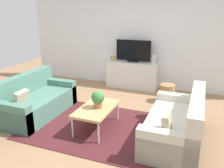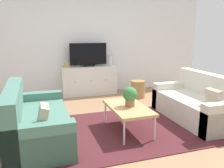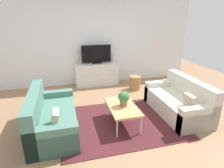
{
  "view_description": "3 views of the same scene",
  "coord_description": "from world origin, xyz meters",
  "px_view_note": "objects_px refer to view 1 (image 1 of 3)",
  "views": [
    {
      "loc": [
        1.66,
        -3.7,
        2.11
      ],
      "look_at": [
        0.0,
        0.58,
        0.61
      ],
      "focal_mm": 37.89,
      "sensor_mm": 36.0,
      "label": 1
    },
    {
      "loc": [
        -1.35,
        -3.5,
        1.57
      ],
      "look_at": [
        0.0,
        0.58,
        0.61
      ],
      "focal_mm": 37.83,
      "sensor_mm": 36.0,
      "label": 2
    },
    {
      "loc": [
        -1.06,
        -3.45,
        2.16
      ],
      "look_at": [
        0.0,
        0.58,
        0.61
      ],
      "focal_mm": 29.78,
      "sensor_mm": 36.0,
      "label": 3
    }
  ],
  "objects_px": {
    "wicker_basket": "(167,93)",
    "mantel_clock": "(113,58)",
    "couch_left_side": "(34,102)",
    "tv_console": "(132,75)",
    "couch_right_side": "(179,126)",
    "potted_plant": "(98,98)",
    "coffee_table": "(97,109)",
    "glass_vase": "(154,59)",
    "flat_screen_tv": "(133,51)"
  },
  "relations": [
    {
      "from": "wicker_basket",
      "to": "mantel_clock",
      "type": "bearing_deg",
      "value": 156.69
    },
    {
      "from": "mantel_clock",
      "to": "wicker_basket",
      "type": "xyz_separation_m",
      "value": [
        1.62,
        -0.7,
        -0.57
      ]
    },
    {
      "from": "couch_left_side",
      "to": "tv_console",
      "type": "xyz_separation_m",
      "value": [
        1.37,
        2.37,
        0.08
      ]
    },
    {
      "from": "couch_right_side",
      "to": "potted_plant",
      "type": "height_order",
      "value": "couch_right_side"
    },
    {
      "from": "coffee_table",
      "to": "glass_vase",
      "type": "bearing_deg",
      "value": 78.67
    },
    {
      "from": "glass_vase",
      "to": "wicker_basket",
      "type": "relative_size",
      "value": 0.57
    },
    {
      "from": "glass_vase",
      "to": "wicker_basket",
      "type": "bearing_deg",
      "value": -55.16
    },
    {
      "from": "potted_plant",
      "to": "wicker_basket",
      "type": "height_order",
      "value": "potted_plant"
    },
    {
      "from": "tv_console",
      "to": "mantel_clock",
      "type": "distance_m",
      "value": 0.71
    },
    {
      "from": "couch_right_side",
      "to": "tv_console",
      "type": "height_order",
      "value": "couch_right_side"
    },
    {
      "from": "couch_left_side",
      "to": "tv_console",
      "type": "relative_size",
      "value": 1.22
    },
    {
      "from": "couch_left_side",
      "to": "flat_screen_tv",
      "type": "xyz_separation_m",
      "value": [
        1.37,
        2.39,
        0.73
      ]
    },
    {
      "from": "potted_plant",
      "to": "tv_console",
      "type": "height_order",
      "value": "potted_plant"
    },
    {
      "from": "couch_right_side",
      "to": "glass_vase",
      "type": "distance_m",
      "value": 2.61
    },
    {
      "from": "couch_right_side",
      "to": "glass_vase",
      "type": "height_order",
      "value": "glass_vase"
    },
    {
      "from": "glass_vase",
      "to": "mantel_clock",
      "type": "bearing_deg",
      "value": 180.0
    },
    {
      "from": "couch_right_side",
      "to": "glass_vase",
      "type": "xyz_separation_m",
      "value": [
        -0.93,
        2.37,
        0.56
      ]
    },
    {
      "from": "flat_screen_tv",
      "to": "mantel_clock",
      "type": "distance_m",
      "value": 0.61
    },
    {
      "from": "couch_right_side",
      "to": "potted_plant",
      "type": "bearing_deg",
      "value": -175.96
    },
    {
      "from": "tv_console",
      "to": "glass_vase",
      "type": "xyz_separation_m",
      "value": [
        0.57,
        0.0,
        0.48
      ]
    },
    {
      "from": "coffee_table",
      "to": "mantel_clock",
      "type": "height_order",
      "value": "mantel_clock"
    },
    {
      "from": "couch_right_side",
      "to": "wicker_basket",
      "type": "bearing_deg",
      "value": 104.86
    },
    {
      "from": "glass_vase",
      "to": "couch_left_side",
      "type": "bearing_deg",
      "value": -129.24
    },
    {
      "from": "potted_plant",
      "to": "mantel_clock",
      "type": "height_order",
      "value": "mantel_clock"
    },
    {
      "from": "couch_left_side",
      "to": "potted_plant",
      "type": "xyz_separation_m",
      "value": [
        1.47,
        -0.1,
        0.31
      ]
    },
    {
      "from": "mantel_clock",
      "to": "glass_vase",
      "type": "bearing_deg",
      "value": 0.0
    },
    {
      "from": "coffee_table",
      "to": "tv_console",
      "type": "distance_m",
      "value": 2.47
    },
    {
      "from": "glass_vase",
      "to": "wicker_basket",
      "type": "height_order",
      "value": "glass_vase"
    },
    {
      "from": "flat_screen_tv",
      "to": "wicker_basket",
      "type": "bearing_deg",
      "value": -34.29
    },
    {
      "from": "coffee_table",
      "to": "flat_screen_tv",
      "type": "relative_size",
      "value": 1.06
    },
    {
      "from": "coffee_table",
      "to": "couch_right_side",
      "type": "bearing_deg",
      "value": 3.87
    },
    {
      "from": "potted_plant",
      "to": "flat_screen_tv",
      "type": "distance_m",
      "value": 2.53
    },
    {
      "from": "couch_left_side",
      "to": "wicker_basket",
      "type": "height_order",
      "value": "couch_left_side"
    },
    {
      "from": "mantel_clock",
      "to": "wicker_basket",
      "type": "height_order",
      "value": "mantel_clock"
    },
    {
      "from": "couch_right_side",
      "to": "potted_plant",
      "type": "relative_size",
      "value": 5.38
    },
    {
      "from": "wicker_basket",
      "to": "glass_vase",
      "type": "bearing_deg",
      "value": 124.84
    },
    {
      "from": "tv_console",
      "to": "wicker_basket",
      "type": "height_order",
      "value": "tv_console"
    },
    {
      "from": "coffee_table",
      "to": "glass_vase",
      "type": "distance_m",
      "value": 2.56
    },
    {
      "from": "potted_plant",
      "to": "glass_vase",
      "type": "height_order",
      "value": "glass_vase"
    },
    {
      "from": "couch_left_side",
      "to": "tv_console",
      "type": "distance_m",
      "value": 2.74
    },
    {
      "from": "couch_left_side",
      "to": "wicker_basket",
      "type": "distance_m",
      "value": 2.95
    },
    {
      "from": "glass_vase",
      "to": "wicker_basket",
      "type": "distance_m",
      "value": 1.06
    },
    {
      "from": "couch_right_side",
      "to": "coffee_table",
      "type": "distance_m",
      "value": 1.43
    },
    {
      "from": "couch_right_side",
      "to": "glass_vase",
      "type": "bearing_deg",
      "value": 111.39
    },
    {
      "from": "coffee_table",
      "to": "wicker_basket",
      "type": "xyz_separation_m",
      "value": [
        0.98,
        1.77,
        -0.18
      ]
    },
    {
      "from": "couch_left_side",
      "to": "flat_screen_tv",
      "type": "height_order",
      "value": "flat_screen_tv"
    },
    {
      "from": "coffee_table",
      "to": "wicker_basket",
      "type": "bearing_deg",
      "value": 61.1
    },
    {
      "from": "tv_console",
      "to": "wicker_basket",
      "type": "xyz_separation_m",
      "value": [
        1.05,
        -0.7,
        -0.15
      ]
    },
    {
      "from": "couch_right_side",
      "to": "flat_screen_tv",
      "type": "xyz_separation_m",
      "value": [
        -1.5,
        2.39,
        0.73
      ]
    },
    {
      "from": "couch_left_side",
      "to": "flat_screen_tv",
      "type": "bearing_deg",
      "value": 60.16
    }
  ]
}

